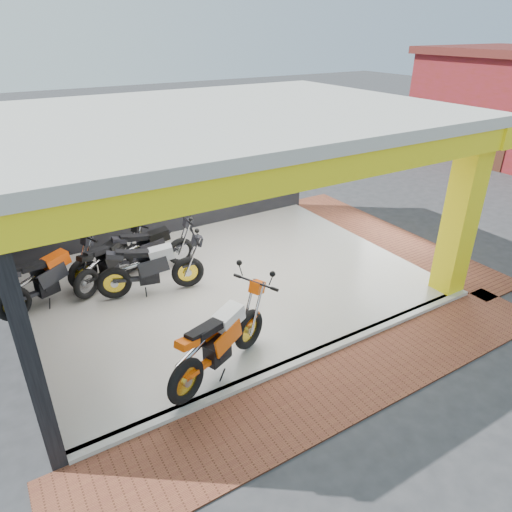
# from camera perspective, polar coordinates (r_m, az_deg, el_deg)

# --- Properties ---
(ground) EXTENTS (80.00, 80.00, 0.00)m
(ground) POSITION_cam_1_polar(r_m,az_deg,el_deg) (8.68, 2.93, -8.94)
(ground) COLOR #2D2D30
(ground) RESTS_ON ground
(showroom_floor) EXTENTS (8.00, 6.00, 0.10)m
(showroom_floor) POSITION_cam_1_polar(r_m,az_deg,el_deg) (10.10, -3.41, -3.03)
(showroom_floor) COLOR silver
(showroom_floor) RESTS_ON ground
(showroom_ceiling) EXTENTS (8.40, 6.40, 0.20)m
(showroom_ceiling) POSITION_cam_1_polar(r_m,az_deg,el_deg) (8.89, -4.06, 17.24)
(showroom_ceiling) COLOR beige
(showroom_ceiling) RESTS_ON corner_column
(back_wall) EXTENTS (8.20, 0.20, 3.50)m
(back_wall) POSITION_cam_1_polar(r_m,az_deg,el_deg) (12.07, -10.74, 10.40)
(back_wall) COLOR black
(back_wall) RESTS_ON ground
(left_wall) EXTENTS (0.20, 6.20, 3.50)m
(left_wall) POSITION_cam_1_polar(r_m,az_deg,el_deg) (8.46, -29.01, 0.14)
(left_wall) COLOR black
(left_wall) RESTS_ON ground
(corner_column) EXTENTS (0.50, 0.50, 3.50)m
(corner_column) POSITION_cam_1_polar(r_m,az_deg,el_deg) (9.84, 24.27, 4.67)
(corner_column) COLOR yellow
(corner_column) RESTS_ON ground
(header_beam_front) EXTENTS (8.40, 0.30, 0.40)m
(header_beam_front) POSITION_cam_1_polar(r_m,az_deg,el_deg) (6.50, 8.62, 10.71)
(header_beam_front) COLOR yellow
(header_beam_front) RESTS_ON corner_column
(header_beam_right) EXTENTS (0.30, 6.40, 0.40)m
(header_beam_right) POSITION_cam_1_polar(r_m,az_deg,el_deg) (11.32, 15.08, 16.97)
(header_beam_right) COLOR yellow
(header_beam_right) RESTS_ON corner_column
(floor_kerb) EXTENTS (8.00, 0.20, 0.10)m
(floor_kerb) POSITION_cam_1_polar(r_m,az_deg,el_deg) (8.01, 7.11, -12.25)
(floor_kerb) COLOR silver
(floor_kerb) RESTS_ON ground
(paver_front) EXTENTS (9.00, 1.40, 0.03)m
(paver_front) POSITION_cam_1_polar(r_m,az_deg,el_deg) (7.60, 10.82, -15.51)
(paver_front) COLOR brown
(paver_front) RESTS_ON ground
(paver_right) EXTENTS (1.40, 7.00, 0.03)m
(paver_right) POSITION_cam_1_polar(r_m,az_deg,el_deg) (12.81, 15.87, 2.51)
(paver_right) COLOR brown
(paver_right) RESTS_ON ground
(moto_hero) EXTENTS (2.53, 1.75, 1.45)m
(moto_hero) POSITION_cam_1_polar(r_m,az_deg,el_deg) (7.62, -0.93, -7.05)
(moto_hero) COLOR #FF570A
(moto_hero) RESTS_ON showroom_floor
(moto_row_a) EXTENTS (2.43, 1.35, 1.40)m
(moto_row_a) POSITION_cam_1_polar(r_m,az_deg,el_deg) (9.49, -8.65, -0.24)
(moto_row_a) COLOR black
(moto_row_a) RESTS_ON showroom_floor
(moto_row_b) EXTENTS (2.21, 0.90, 1.33)m
(moto_row_b) POSITION_cam_1_polar(r_m,az_deg,el_deg) (10.47, -9.52, 2.14)
(moto_row_b) COLOR black
(moto_row_b) RESTS_ON showroom_floor
(moto_row_c) EXTENTS (2.41, 1.59, 1.38)m
(moto_row_c) POSITION_cam_1_polar(r_m,az_deg,el_deg) (10.01, -21.12, -0.42)
(moto_row_c) COLOR black
(moto_row_c) RESTS_ON showroom_floor
(moto_row_d) EXTENTS (2.20, 1.72, 1.28)m
(moto_row_d) POSITION_cam_1_polar(r_m,az_deg,el_deg) (10.46, -15.28, 1.36)
(moto_row_d) COLOR black
(moto_row_d) RESTS_ON showroom_floor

